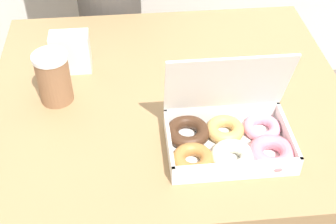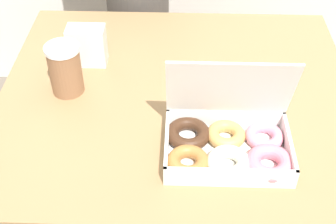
{
  "view_description": "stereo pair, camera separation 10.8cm",
  "coord_description": "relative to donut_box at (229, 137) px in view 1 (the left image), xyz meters",
  "views": [
    {
      "loc": [
        -0.1,
        -1.0,
        1.54
      ],
      "look_at": [
        -0.02,
        -0.19,
        0.83
      ],
      "focal_mm": 50.0,
      "sensor_mm": 36.0,
      "label": 1
    },
    {
      "loc": [
        0.01,
        -1.0,
        1.54
      ],
      "look_at": [
        -0.02,
        -0.19,
        0.83
      ],
      "focal_mm": 50.0,
      "sensor_mm": 36.0,
      "label": 2
    }
  ],
  "objects": [
    {
      "name": "table",
      "position": [
        -0.12,
        0.23,
        -0.41
      ],
      "size": [
        0.97,
        0.88,
        0.74
      ],
      "color": "#99754C",
      "rests_on": "ground_plane"
    },
    {
      "name": "coffee_cup",
      "position": [
        -0.42,
        0.23,
        0.04
      ],
      "size": [
        0.09,
        0.09,
        0.14
      ],
      "color": "#8C6042",
      "rests_on": "table"
    },
    {
      "name": "napkin_holder",
      "position": [
        -0.39,
        0.36,
        0.02
      ],
      "size": [
        0.11,
        0.06,
        0.12
      ],
      "color": "silver",
      "rests_on": "table"
    },
    {
      "name": "donut_box",
      "position": [
        0.0,
        0.0,
        0.0
      ],
      "size": [
        0.32,
        0.22,
        0.24
      ],
      "color": "white",
      "rests_on": "table"
    }
  ]
}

